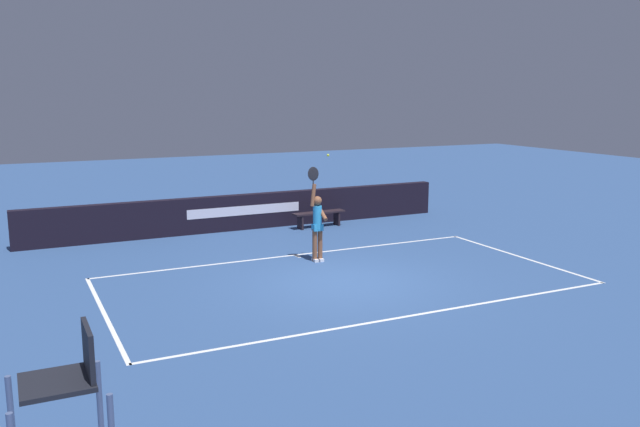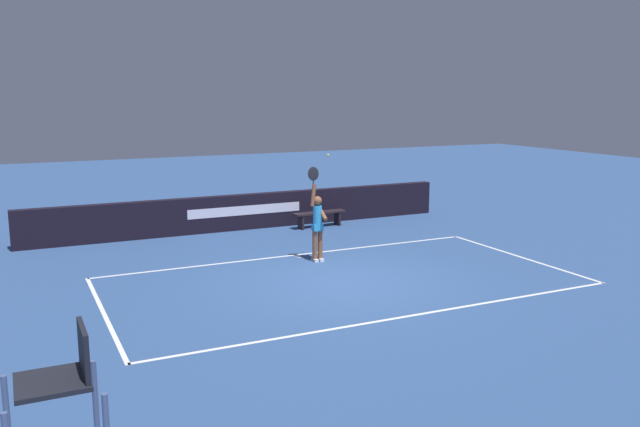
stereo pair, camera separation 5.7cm
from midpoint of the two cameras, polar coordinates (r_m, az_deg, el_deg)
The scene contains 6 objects.
ground_plane at distance 14.62m, azimuth 1.96°, elevation -5.90°, with size 60.00×60.00×0.00m, color #304F83.
court_lines at distance 14.70m, azimuth 1.80°, elevation -5.81°, with size 10.23×5.31×0.00m.
back_wall at distance 20.20m, azimuth -6.45°, elevation 0.16°, with size 13.16×0.30×1.07m.
tennis_player at distance 16.14m, azimuth -0.34°, elevation -0.79°, with size 0.43×0.48×2.36m.
tennis_ball at distance 15.87m, azimuth 0.60°, elevation 5.05°, with size 0.07×0.07×0.07m.
courtside_bench_near at distance 20.36m, azimuth -0.18°, elevation -0.15°, with size 1.73×0.48×0.48m.
Camera 1 is at (-6.57, -12.40, 4.10)m, focal length 37.04 mm.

